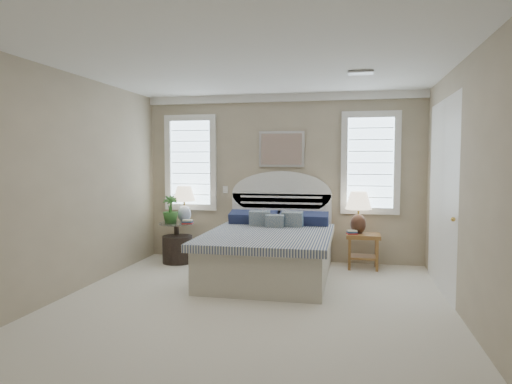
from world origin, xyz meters
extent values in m
cube|color=silver|center=(0.00, 0.00, 0.00)|extent=(4.50, 5.00, 0.01)
cube|color=white|center=(0.00, 0.00, 2.70)|extent=(4.50, 5.00, 0.01)
cube|color=tan|center=(0.00, 2.50, 1.35)|extent=(4.50, 0.02, 2.70)
cube|color=tan|center=(-2.25, 0.00, 1.35)|extent=(0.02, 5.00, 2.70)
cube|color=tan|center=(2.25, 0.00, 1.35)|extent=(0.02, 5.00, 2.70)
cube|color=white|center=(0.00, 2.46, 2.64)|extent=(4.50, 0.08, 0.12)
cube|color=#B2B2B2|center=(1.20, 0.80, 2.68)|extent=(0.30, 0.20, 0.02)
cube|color=white|center=(-0.95, 2.48, 1.15)|extent=(0.08, 0.01, 0.12)
cube|color=silver|center=(-1.55, 2.48, 1.60)|extent=(0.90, 0.06, 1.60)
cube|color=silver|center=(1.40, 2.48, 1.60)|extent=(0.90, 0.06, 1.60)
cube|color=silver|center=(0.00, 2.46, 1.82)|extent=(0.74, 0.04, 0.58)
cube|color=white|center=(2.23, 1.20, 1.20)|extent=(0.02, 1.80, 2.40)
cube|color=beige|center=(0.00, 1.33, 0.28)|extent=(1.60, 2.10, 0.55)
cube|color=navy|center=(0.00, 1.28, 0.59)|extent=(1.72, 2.15, 0.10)
cube|color=silver|center=(0.00, 2.44, 0.55)|extent=(1.62, 0.08, 1.10)
cube|color=#1D274A|center=(-0.40, 2.16, 0.73)|extent=(0.75, 0.31, 0.23)
cube|color=#1D274A|center=(0.40, 2.16, 0.73)|extent=(0.75, 0.31, 0.23)
cube|color=#345475|center=(-0.25, 1.93, 0.71)|extent=(0.33, 0.20, 0.34)
cube|color=#345475|center=(0.25, 1.93, 0.71)|extent=(0.33, 0.20, 0.34)
cube|color=#345475|center=(0.00, 1.83, 0.69)|extent=(0.28, 0.14, 0.29)
cylinder|color=black|center=(-1.65, 2.05, 0.01)|extent=(0.32, 0.32, 0.03)
cylinder|color=black|center=(-1.65, 2.05, 0.30)|extent=(0.08, 0.08, 0.60)
cylinder|color=silver|center=(-1.65, 2.05, 0.62)|extent=(0.56, 0.56, 0.02)
cube|color=brown|center=(1.30, 2.15, 0.50)|extent=(0.50, 0.40, 0.06)
cube|color=brown|center=(1.30, 2.15, 0.18)|extent=(0.44, 0.34, 0.03)
cube|color=brown|center=(1.10, 2.00, 0.23)|extent=(0.04, 0.04, 0.47)
cube|color=brown|center=(1.10, 2.30, 0.23)|extent=(0.04, 0.04, 0.47)
cube|color=brown|center=(1.50, 2.00, 0.23)|extent=(0.04, 0.04, 0.47)
cube|color=brown|center=(1.50, 2.30, 0.23)|extent=(0.04, 0.04, 0.47)
cylinder|color=black|center=(-1.60, 1.96, 0.22)|extent=(0.59, 0.59, 0.43)
cylinder|color=white|center=(-1.57, 2.21, 0.65)|extent=(0.14, 0.14, 0.03)
ellipsoid|color=white|center=(-1.57, 2.21, 0.76)|extent=(0.25, 0.25, 0.28)
cylinder|color=gold|center=(-1.57, 2.21, 0.93)|extent=(0.03, 0.03, 0.10)
cylinder|color=black|center=(1.22, 2.21, 0.55)|extent=(0.16, 0.16, 0.03)
ellipsoid|color=black|center=(1.22, 2.21, 0.67)|extent=(0.29, 0.29, 0.30)
cylinder|color=gold|center=(1.22, 2.21, 0.86)|extent=(0.04, 0.04, 0.11)
imported|color=#33762F|center=(-1.73, 2.01, 0.85)|extent=(0.31, 0.31, 0.44)
cube|color=#A32928|center=(-1.43, 1.97, 0.64)|extent=(0.18, 0.15, 0.02)
cube|color=#29507D|center=(-1.43, 1.97, 0.66)|extent=(0.17, 0.14, 0.02)
cube|color=beige|center=(-1.43, 1.97, 0.69)|extent=(0.16, 0.13, 0.02)
cube|color=#A32928|center=(1.13, 2.09, 0.54)|extent=(0.18, 0.15, 0.02)
cube|color=#29507D|center=(1.13, 2.09, 0.56)|extent=(0.17, 0.14, 0.02)
cube|color=beige|center=(1.13, 2.09, 0.58)|extent=(0.16, 0.13, 0.02)
camera|label=1|loc=(1.10, -4.85, 1.64)|focal=32.00mm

